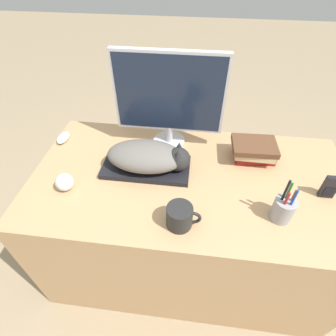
{
  "coord_description": "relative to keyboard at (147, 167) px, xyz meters",
  "views": [
    {
      "loc": [
        -0.0,
        -0.46,
        1.54
      ],
      "look_at": [
        -0.1,
        0.35,
        0.77
      ],
      "focal_mm": 28.0,
      "sensor_mm": 36.0,
      "label": 1
    }
  ],
  "objects": [
    {
      "name": "pen_cup",
      "position": [
        0.56,
        -0.2,
        0.04
      ],
      "size": [
        0.08,
        0.08,
        0.2
      ],
      "color": "#939399",
      "rests_on": "desk"
    },
    {
      "name": "keyboard",
      "position": [
        0.0,
        0.0,
        0.0
      ],
      "size": [
        0.39,
        0.18,
        0.02
      ],
      "color": "black",
      "rests_on": "desk"
    },
    {
      "name": "coffee_mug",
      "position": [
        0.18,
        -0.28,
        0.03
      ],
      "size": [
        0.13,
        0.1,
        0.09
      ],
      "color": "black",
      "rests_on": "desk"
    },
    {
      "name": "baseball",
      "position": [
        -0.32,
        -0.16,
        0.03
      ],
      "size": [
        0.08,
        0.08,
        0.08
      ],
      "color": "silver",
      "rests_on": "desk"
    },
    {
      "name": "cat",
      "position": [
        0.02,
        0.0,
        0.07
      ],
      "size": [
        0.37,
        0.19,
        0.12
      ],
      "color": "#66605B",
      "rests_on": "keyboard"
    },
    {
      "name": "phone",
      "position": [
        0.76,
        -0.07,
        0.04
      ],
      "size": [
        0.06,
        0.02,
        0.11
      ],
      "color": "black",
      "rests_on": "desk"
    },
    {
      "name": "computer_mouse",
      "position": [
        -0.47,
        0.16,
        0.0
      ],
      "size": [
        0.05,
        0.1,
        0.03
      ],
      "color": "silver",
      "rests_on": "desk"
    },
    {
      "name": "monitor",
      "position": [
        0.08,
        0.21,
        0.25
      ],
      "size": [
        0.5,
        0.16,
        0.46
      ],
      "color": "#B7B7BC",
      "rests_on": "desk"
    },
    {
      "name": "desk",
      "position": [
        0.21,
        -0.03,
        -0.37
      ],
      "size": [
        1.43,
        0.74,
        0.71
      ],
      "color": "tan",
      "rests_on": "ground_plane"
    },
    {
      "name": "ground_plane",
      "position": [
        0.21,
        -0.4,
        -0.72
      ],
      "size": [
        12.0,
        12.0,
        0.0
      ],
      "primitive_type": "plane",
      "color": "#998466"
    },
    {
      "name": "book_stack",
      "position": [
        0.49,
        0.13,
        0.04
      ],
      "size": [
        0.21,
        0.16,
        0.09
      ],
      "color": "maroon",
      "rests_on": "desk"
    }
  ]
}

